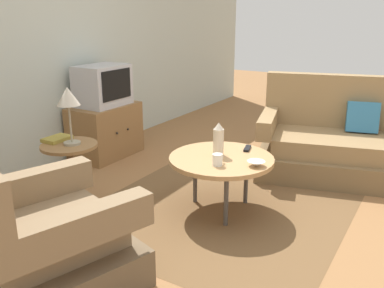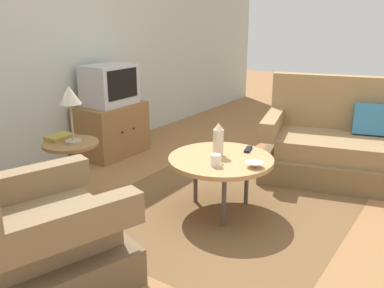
{
  "view_description": "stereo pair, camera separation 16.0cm",
  "coord_description": "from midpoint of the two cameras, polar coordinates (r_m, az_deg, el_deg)",
  "views": [
    {
      "loc": [
        -2.83,
        -1.27,
        1.59
      ],
      "look_at": [
        -0.04,
        0.42,
        0.55
      ],
      "focal_mm": 39.07,
      "sensor_mm": 36.0,
      "label": 1
    },
    {
      "loc": [
        -2.74,
        -1.4,
        1.59
      ],
      "look_at": [
        -0.04,
        0.42,
        0.55
      ],
      "focal_mm": 39.07,
      "sensor_mm": 36.0,
      "label": 2
    }
  ],
  "objects": [
    {
      "name": "vase",
      "position": [
        3.36,
        2.28,
        0.61
      ],
      "size": [
        0.09,
        0.09,
        0.27
      ],
      "color": "beige",
      "rests_on": "coffee_table"
    },
    {
      "name": "side_table",
      "position": [
        3.58,
        -17.47,
        -2.48
      ],
      "size": [
        0.45,
        0.45,
        0.56
      ],
      "color": "olive",
      "rests_on": "ground"
    },
    {
      "name": "back_wall",
      "position": [
        4.57,
        -21.81,
        13.49
      ],
      "size": [
        9.0,
        0.12,
        2.7
      ],
      "primitive_type": "cube",
      "color": "#B2BCB2",
      "rests_on": "ground"
    },
    {
      "name": "armchair",
      "position": [
        2.67,
        -21.53,
        -12.49
      ],
      "size": [
        1.11,
        1.08,
        0.9
      ],
      "rotation": [
        0.0,
        0.0,
        -1.87
      ],
      "color": "brown",
      "rests_on": "ground"
    },
    {
      "name": "tv_stand",
      "position": [
        4.86,
        -12.67,
        1.8
      ],
      "size": [
        0.77,
        0.51,
        0.59
      ],
      "color": "olive",
      "rests_on": "ground"
    },
    {
      "name": "table_lamp",
      "position": [
        3.43,
        -17.84,
        5.74
      ],
      "size": [
        0.18,
        0.18,
        0.46
      ],
      "color": "#9E937A",
      "rests_on": "side_table"
    },
    {
      "name": "tv_remote_dark",
      "position": [
        3.55,
        6.29,
        -0.62
      ],
      "size": [
        0.15,
        0.08,
        0.02
      ],
      "rotation": [
        0.0,
        0.0,
        0.25
      ],
      "color": "black",
      "rests_on": "coffee_table"
    },
    {
      "name": "book",
      "position": [
        3.66,
        -19.14,
        0.68
      ],
      "size": [
        0.22,
        0.15,
        0.03
      ],
      "rotation": [
        0.0,
        0.0,
        0.01
      ],
      "color": "olive",
      "rests_on": "side_table"
    },
    {
      "name": "television",
      "position": [
        4.74,
        -13.05,
        7.8
      ],
      "size": [
        0.56,
        0.41,
        0.44
      ],
      "color": "#B7B7BC",
      "rests_on": "tv_stand"
    },
    {
      "name": "couch",
      "position": [
        4.42,
        18.87,
        -0.12
      ],
      "size": [
        1.25,
        1.78,
        0.97
      ],
      "rotation": [
        0.0,
        0.0,
        1.83
      ],
      "color": "brown",
      "rests_on": "ground"
    },
    {
      "name": "coffee_table",
      "position": [
        3.37,
        2.71,
        -2.29
      ],
      "size": [
        0.85,
        0.85,
        0.47
      ],
      "color": "tan",
      "rests_on": "ground"
    },
    {
      "name": "bowl",
      "position": [
        3.18,
        7.32,
        -2.68
      ],
      "size": [
        0.14,
        0.14,
        0.04
      ],
      "color": "silver",
      "rests_on": "coffee_table"
    },
    {
      "name": "area_rug",
      "position": [
        3.54,
        2.6,
        -8.94
      ],
      "size": [
        2.07,
        1.97,
        0.0
      ],
      "primitive_type": "cube",
      "color": "brown",
      "rests_on": "ground"
    },
    {
      "name": "mug",
      "position": [
        3.16,
        2.08,
        -2.15
      ],
      "size": [
        0.13,
        0.08,
        0.09
      ],
      "color": "white",
      "rests_on": "coffee_table"
    },
    {
      "name": "ground_plane",
      "position": [
        3.47,
        5.05,
        -9.61
      ],
      "size": [
        16.0,
        16.0,
        0.0
      ],
      "primitive_type": "plane",
      "color": "olive"
    }
  ]
}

